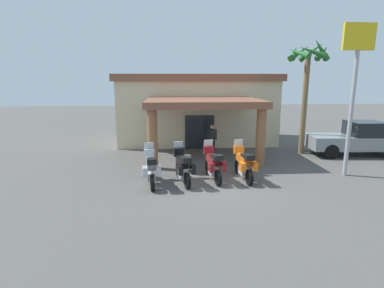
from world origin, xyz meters
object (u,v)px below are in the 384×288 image
object	(u,v)px
motorcycle_maroon	(213,164)
palm_tree_near_portico	(307,67)
motel_building	(196,108)
roadside_sign	(355,76)
motorcycle_silver	(151,168)
motorcycle_orange	(244,164)
pickup_truck_gray	(357,139)
pedestrian	(212,138)
motorcycle_black	(183,167)

from	to	relation	value
motorcycle_maroon	palm_tree_near_portico	world-z (taller)	palm_tree_near_portico
motel_building	roadside_sign	world-z (taller)	roadside_sign
motorcycle_silver	palm_tree_near_portico	bearing A→B (deg)	-67.88
motorcycle_orange	pickup_truck_gray	distance (m)	8.41
motorcycle_orange	pedestrian	distance (m)	4.44
motorcycle_black	palm_tree_near_portico	xyz separation A→B (m)	(7.24, 4.55, 4.23)
motel_building	roadside_sign	distance (m)	10.43
motorcycle_black	motorcycle_maroon	bearing A→B (deg)	-89.18
motorcycle_silver	motorcycle_orange	bearing A→B (deg)	-91.93
motorcycle_silver	roadside_sign	distance (m)	9.48
motorcycle_black	roadside_sign	world-z (taller)	roadside_sign
palm_tree_near_portico	motorcycle_silver	bearing A→B (deg)	-151.42
motorcycle_black	motorcycle_maroon	distance (m)	1.35
motorcycle_orange	roadside_sign	bearing A→B (deg)	-91.37
motorcycle_silver	pedestrian	bearing A→B (deg)	-41.40
palm_tree_near_portico	roadside_sign	world-z (taller)	roadside_sign
motorcycle_black	palm_tree_near_portico	bearing A→B (deg)	-67.98
motel_building	motorcycle_silver	distance (m)	9.41
motorcycle_black	motorcycle_orange	size ratio (longest dim) A/B	0.99
motorcycle_silver	pedestrian	size ratio (longest dim) A/B	1.26
motel_building	pedestrian	bearing A→B (deg)	-82.18
pedestrian	roadside_sign	xyz separation A→B (m)	(5.44, -4.21, 3.38)
pedestrian	motorcycle_orange	bearing A→B (deg)	7.10
motorcycle_silver	pedestrian	world-z (taller)	pedestrian
motel_building	motorcycle_maroon	size ratio (longest dim) A/B	4.88
motorcycle_silver	roadside_sign	xyz separation A→B (m)	(8.71, 0.48, 3.71)
motorcycle_silver	motorcycle_orange	xyz separation A→B (m)	(3.98, 0.32, 0.00)
motorcycle_silver	motorcycle_orange	world-z (taller)	same
pickup_truck_gray	palm_tree_near_portico	xyz separation A→B (m)	(-2.97, 0.66, 3.99)
palm_tree_near_portico	motorcycle_maroon	bearing A→B (deg)	-144.01
pickup_truck_gray	palm_tree_near_portico	size ratio (longest dim) A/B	0.83
motel_building	motorcycle_black	world-z (taller)	motel_building
pedestrian	palm_tree_near_portico	distance (m)	6.58
motorcycle_orange	palm_tree_near_portico	world-z (taller)	palm_tree_near_portico
motorcycle_maroon	motorcycle_orange	world-z (taller)	same
motorcycle_black	motorcycle_silver	bearing A→B (deg)	84.89
pickup_truck_gray	palm_tree_near_portico	world-z (taller)	palm_tree_near_portico
motorcycle_black	pedestrian	xyz separation A→B (m)	(1.94, 4.57, 0.32)
motorcycle_maroon	motel_building	bearing A→B (deg)	-7.62
palm_tree_near_portico	motorcycle_orange	bearing A→B (deg)	-136.49
motorcycle_silver	motorcycle_black	world-z (taller)	same
motorcycle_silver	pedestrian	distance (m)	5.72
motorcycle_black	roadside_sign	size ratio (longest dim) A/B	0.34
motorcycle_silver	motorcycle_black	xyz separation A→B (m)	(1.33, 0.12, 0.00)
motorcycle_orange	pedestrian	size ratio (longest dim) A/B	1.26
motorcycle_maroon	pedestrian	xyz separation A→B (m)	(0.62, 4.31, 0.32)
motorcycle_orange	pedestrian	bearing A→B (deg)	5.89
motorcycle_maroon	palm_tree_near_portico	bearing A→B (deg)	-60.63
pedestrian	pickup_truck_gray	distance (m)	8.29
pedestrian	motel_building	bearing A→B (deg)	-175.66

